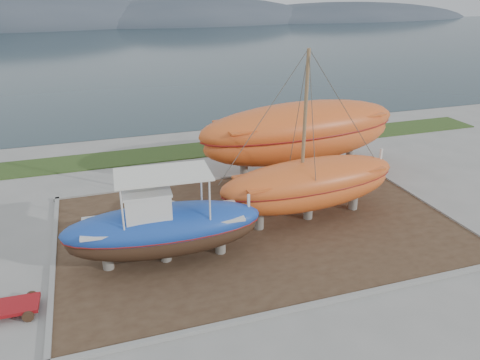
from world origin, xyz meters
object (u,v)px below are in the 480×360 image
object	(u,v)px
white_dinghy	(144,219)
orange_sailboat	(313,139)
red_trailer	(14,309)
orange_bare_hull	(301,139)
blue_caique	(163,219)

from	to	relation	value
white_dinghy	orange_sailboat	bearing A→B (deg)	-30.05
red_trailer	orange_bare_hull	bearing A→B (deg)	32.26
orange_sailboat	orange_bare_hull	xyz separation A→B (m)	(2.15, 5.59, -1.95)
blue_caique	orange_sailboat	size ratio (longest dim) A/B	0.88
white_dinghy	orange_bare_hull	bearing A→B (deg)	3.22
orange_bare_hull	red_trailer	size ratio (longest dim) A/B	4.93
white_dinghy	orange_sailboat	size ratio (longest dim) A/B	0.41
blue_caique	orange_bare_hull	bearing A→B (deg)	40.51
blue_caique	orange_bare_hull	xyz separation A→B (m)	(9.33, 7.12, 0.15)
white_dinghy	red_trailer	distance (m)	6.81
blue_caique	red_trailer	xyz separation A→B (m)	(-5.60, -1.62, -1.80)
orange_sailboat	orange_bare_hull	size ratio (longest dim) A/B	0.72
orange_sailboat	orange_bare_hull	distance (m)	6.29
orange_sailboat	red_trailer	size ratio (longest dim) A/B	3.55
white_dinghy	orange_bare_hull	xyz separation A→B (m)	(9.82, 4.26, 1.51)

